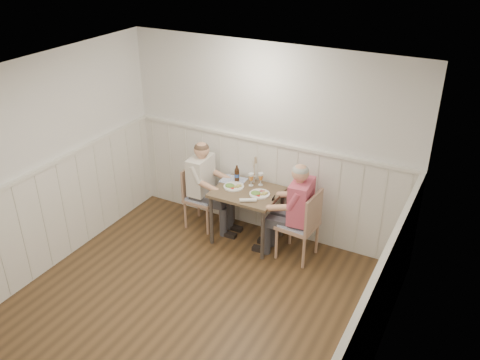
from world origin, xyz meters
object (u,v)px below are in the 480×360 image
at_px(chair_right, 302,223).
at_px(beer_bottle, 237,174).
at_px(dining_table, 247,198).
at_px(grass_vase, 253,170).
at_px(diner_cream, 204,192).
at_px(chair_left, 199,194).
at_px(man_in_pink, 297,218).

xyz_separation_m(chair_right, beer_bottle, (-1.04, 0.21, 0.34)).
xyz_separation_m(dining_table, beer_bottle, (-0.25, 0.18, 0.21)).
relative_size(dining_table, grass_vase, 2.14).
bearing_deg(dining_table, diner_cream, 177.50).
bearing_deg(chair_left, grass_vase, 17.72).
relative_size(chair_left, man_in_pink, 0.67).
bearing_deg(chair_left, beer_bottle, 14.91).
distance_m(dining_table, grass_vase, 0.39).
height_order(chair_right, grass_vase, grass_vase).
bearing_deg(dining_table, chair_left, 177.43).
bearing_deg(dining_table, beer_bottle, 144.55).
relative_size(man_in_pink, beer_bottle, 5.65).
height_order(chair_right, man_in_pink, man_in_pink).
bearing_deg(beer_bottle, diner_cream, -161.67).
xyz_separation_m(chair_right, man_in_pink, (-0.08, -0.00, 0.04)).
bearing_deg(beer_bottle, chair_left, -165.09).
bearing_deg(chair_left, diner_cream, -3.08).
height_order(man_in_pink, grass_vase, man_in_pink).
relative_size(man_in_pink, diner_cream, 1.02).
relative_size(chair_right, diner_cream, 0.73).
xyz_separation_m(chair_left, beer_bottle, (0.53, 0.14, 0.37)).
distance_m(dining_table, diner_cream, 0.69).
bearing_deg(diner_cream, grass_vase, 20.38).
bearing_deg(chair_right, beer_bottle, 168.51).
distance_m(chair_right, diner_cream, 1.48).
distance_m(chair_right, chair_left, 1.57).
relative_size(dining_table, chair_right, 0.90).
bearing_deg(chair_left, chair_right, -2.58).
distance_m(chair_left, man_in_pink, 1.50).
relative_size(dining_table, man_in_pink, 0.64).
bearing_deg(man_in_pink, diner_cream, 177.25).
bearing_deg(man_in_pink, dining_table, 177.01).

